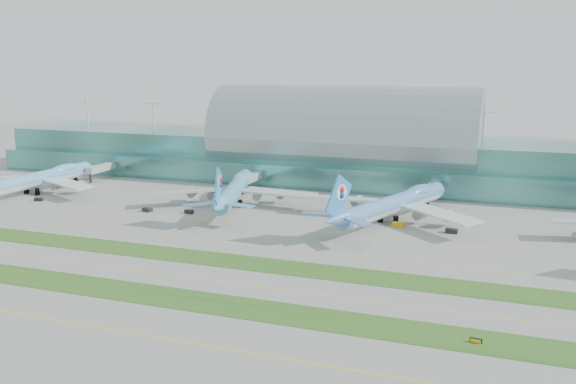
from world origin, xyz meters
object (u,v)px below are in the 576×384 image
at_px(terminal, 344,150).
at_px(airliner_c, 395,203).
at_px(airliner_b, 234,189).
at_px(taxiway_sign_east, 476,341).
at_px(airliner_a, 38,178).

relative_size(terminal, airliner_c, 4.61).
xyz_separation_m(airliner_b, taxiway_sign_east, (95.93, -95.26, -5.68)).
bearing_deg(airliner_c, taxiway_sign_east, -50.44).
bearing_deg(airliner_a, taxiway_sign_east, -23.78).
bearing_deg(terminal, airliner_b, -112.64).
height_order(airliner_b, airliner_c, airliner_c).
height_order(airliner_c, taxiway_sign_east, airliner_c).
relative_size(terminal, airliner_b, 4.76).
bearing_deg(airliner_c, terminal, 137.96).
height_order(airliner_b, taxiway_sign_east, airliner_b).
relative_size(airliner_a, airliner_b, 1.02).
bearing_deg(airliner_b, taxiway_sign_east, -60.58).
xyz_separation_m(terminal, airliner_c, (36.26, -66.42, -7.76)).
height_order(terminal, taxiway_sign_east, terminal).
bearing_deg(airliner_b, airliner_a, 168.89).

